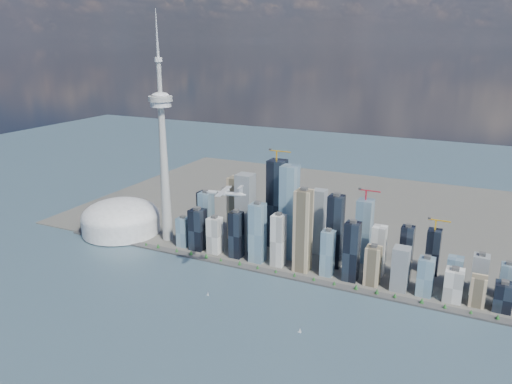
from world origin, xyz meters
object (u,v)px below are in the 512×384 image
at_px(dome_stadium, 121,218).
at_px(sailboat_east, 300,331).
at_px(needle_tower, 163,149).
at_px(airplane, 226,193).
at_px(sailboat_west, 208,294).

xyz_separation_m(dome_stadium, sailboat_east, (591.19, -238.78, -36.35)).
bearing_deg(needle_tower, airplane, -32.94).
relative_size(needle_tower, sailboat_west, 65.92).
height_order(needle_tower, airplane, needle_tower).
height_order(dome_stadium, airplane, airplane).
height_order(dome_stadium, sailboat_west, dome_stadium).
height_order(airplane, sailboat_east, airplane).
relative_size(sailboat_west, sailboat_east, 0.87).
xyz_separation_m(sailboat_west, sailboat_east, (211.29, -44.33, 0.41)).
distance_m(airplane, sailboat_east, 285.94).
bearing_deg(sailboat_east, sailboat_west, 171.45).
bearing_deg(airplane, sailboat_west, -140.07).
distance_m(needle_tower, sailboat_east, 565.36).
bearing_deg(sailboat_west, needle_tower, 149.35).
xyz_separation_m(dome_stadium, sailboat_west, (379.90, -194.45, -36.76)).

